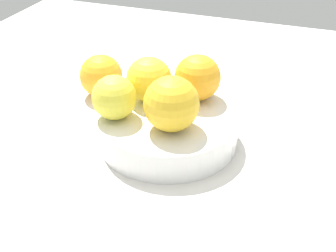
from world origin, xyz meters
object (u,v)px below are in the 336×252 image
Objects in this scene: orange_loose_0 at (101,76)px; folded_napkin at (149,61)px; orange_in_bowl_0 at (149,80)px; orange_in_bowl_1 at (171,104)px; fruit_bowl at (168,129)px; orange_in_bowl_3 at (114,97)px; orange_in_bowl_2 at (198,78)px.

orange_loose_0 is 0.60× the size of folded_napkin.
orange_loose_0 reaches higher than folded_napkin.
orange_in_bowl_1 reaches higher than orange_in_bowl_0.
fruit_bowl is 2.98× the size of orange_in_bowl_0.
orange_in_bowl_0 is 1.08× the size of orange_in_bowl_3.
orange_in_bowl_2 is at bearing -134.91° from orange_in_bowl_3.
fruit_bowl is at bearing -62.47° from orange_in_bowl_1.
fruit_bowl is 9.00cm from orange_in_bowl_3.
orange_in_bowl_3 is (9.01, 9.04, -0.32)cm from orange_in_bowl_2.
orange_loose_0 is (11.10, -6.04, -3.99)cm from orange_in_bowl_0.
orange_in_bowl_0 is 7.04cm from orange_in_bowl_2.
orange_in_bowl_0 is 8.42cm from orange_in_bowl_1.
orange_in_bowl_0 is 24.13cm from folded_napkin.
orange_in_bowl_3 is at bearing -0.48° from orange_in_bowl_1.
orange_in_bowl_0 is 0.93× the size of orange_loose_0.
orange_loose_0 is at bearing -36.28° from orange_in_bowl_1.
orange_in_bowl_3 is at bearing 45.09° from orange_in_bowl_2.
orange_in_bowl_3 reaches higher than fruit_bowl.
folded_napkin is (-2.34, -15.20, -3.42)cm from orange_loose_0.
orange_in_bowl_3 is (2.58, 6.18, -0.25)cm from orange_in_bowl_0.
orange_in_bowl_2 is 1.11× the size of orange_in_bowl_3.
fruit_bowl is 2.91× the size of orange_in_bowl_2.
fruit_bowl is 2.68× the size of orange_in_bowl_1.
orange_in_bowl_2 is 12.77cm from orange_in_bowl_3.
fruit_bowl reaches higher than folded_napkin.
orange_loose_0 is (17.53, -3.17, -4.07)cm from orange_in_bowl_2.
orange_in_bowl_1 is 1.03× the size of orange_loose_0.
orange_in_bowl_1 is 1.20× the size of orange_in_bowl_3.
orange_in_bowl_0 reaches higher than orange_loose_0.
fruit_bowl is 7.71cm from orange_in_bowl_0.
orange_loose_0 is at bearing -10.27° from orange_in_bowl_2.
orange_in_bowl_0 is at bearing -47.93° from orange_in_bowl_1.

